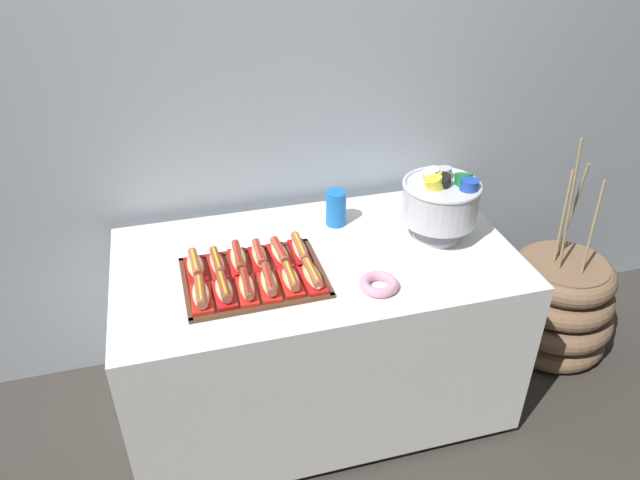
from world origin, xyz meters
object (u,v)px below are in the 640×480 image
Objects in this scene: hot_dog_4 at (291,279)px; hot_dog_11 at (300,250)px; donut at (379,284)px; hot_dog_2 at (247,287)px; buffet_table at (317,330)px; hot_dog_0 at (201,295)px; hot_dog_1 at (224,290)px; hot_dog_9 at (259,256)px; hot_dog_5 at (312,276)px; hot_dog_6 at (195,266)px; serving_tray at (254,278)px; punch_bowl at (441,199)px; hot_dog_7 at (217,263)px; cup_stack at (336,208)px; hot_dog_10 at (280,253)px; hot_dog_3 at (269,283)px; hot_dog_8 at (238,259)px; floor_vase at (555,305)px.

hot_dog_4 is 0.18m from hot_dog_11.
hot_dog_2 is at bearing 169.77° from donut.
hot_dog_0 is at bearing -159.36° from buffet_table.
hot_dog_4 is (0.22, 0.00, -0.00)m from hot_dog_1.
hot_dog_9 is at bearing 178.21° from buffet_table.
hot_dog_9 is (-0.21, 0.01, 0.39)m from buffet_table.
buffet_table is 0.39m from hot_dog_11.
hot_dog_6 is (-0.38, 0.16, 0.00)m from hot_dog_5.
donut is at bearing -22.04° from serving_tray.
hot_dog_2 is at bearing -113.39° from serving_tray.
hot_dog_5 is 0.60× the size of punch_bowl.
hot_dog_2 is 1.09× the size of hot_dog_4.
punch_bowl reaches higher than hot_dog_4.
hot_dog_1 reaches higher than hot_dog_7.
donut is at bearing -87.37° from cup_stack.
serving_tray is at bearing -155.20° from hot_dog_11.
hot_dog_10 is at bearing -178.95° from hot_dog_11.
hot_dog_0 is 0.98× the size of hot_dog_9.
hot_dog_3 reaches higher than hot_dog_4.
hot_dog_5 is at bearing -88.95° from hot_dog_11.
donut is at bearing -15.90° from hot_dog_4.
hot_dog_3 is at bearing 1.05° from hot_dog_0.
hot_dog_6 reaches higher than hot_dog_2.
cup_stack reaches higher than hot_dog_3.
serving_tray is 0.21m from hot_dog_0.
hot_dog_9 is (0.07, 0.00, -0.00)m from hot_dog_8.
hot_dog_2 is 0.79m from punch_bowl.
donut is at bearing -49.24° from hot_dog_11.
punch_bowl is 2.18× the size of donut.
hot_dog_3 is 0.98× the size of hot_dog_5.
hot_dog_7 is at bearing -177.79° from floor_vase.
serving_tray is 0.09m from hot_dog_2.
hot_dog_0 is 0.17m from hot_dog_6.
hot_dog_6 is at bearing -178.95° from hot_dog_10.
hot_dog_3 is 0.17m from hot_dog_9.
serving_tray is 0.14m from hot_dog_4.
hot_dog_1 is at bearing -168.22° from punch_bowl.
hot_dog_3 reaches higher than hot_dog_11.
hot_dog_2 is at bearing 1.05° from hot_dog_1.
hot_dog_4 is at bearing -129.93° from buffet_table.
hot_dog_5 is at bearing 1.05° from hot_dog_1.
punch_bowl is at bearing 0.61° from hot_dog_9.
donut reaches higher than buffet_table.
donut is at bearing -25.25° from hot_dog_7.
hot_dog_3 is 0.18m from hot_dog_8.
hot_dog_3 is at bearing 1.05° from hot_dog_2.
hot_dog_0 is 0.93× the size of hot_dog_5.
hot_dog_0 is 0.18m from hot_dog_7.
hot_dog_2 is 0.98× the size of hot_dog_10.
cup_stack is (0.49, 0.37, 0.04)m from hot_dog_1.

